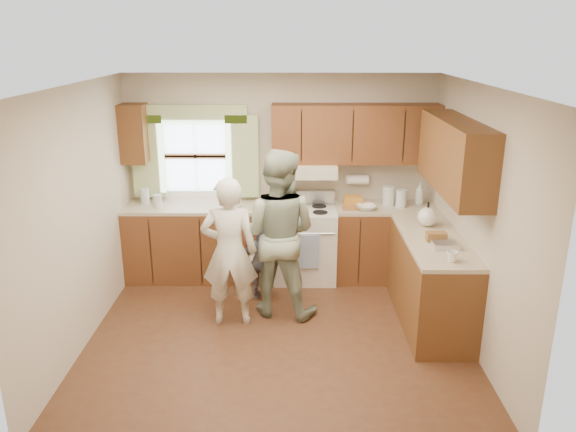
{
  "coord_description": "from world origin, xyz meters",
  "views": [
    {
      "loc": [
        0.13,
        -5.09,
        2.93
      ],
      "look_at": [
        0.1,
        0.4,
        1.15
      ],
      "focal_mm": 35.0,
      "sensor_mm": 36.0,
      "label": 1
    }
  ],
  "objects_px": {
    "woman_right": "(278,234)",
    "child": "(262,262)",
    "woman_left": "(229,252)",
    "stove": "(305,243)"
  },
  "relations": [
    {
      "from": "stove",
      "to": "woman_left",
      "type": "xyz_separation_m",
      "value": [
        -0.8,
        -1.15,
        0.33
      ]
    },
    {
      "from": "woman_right",
      "to": "child",
      "type": "height_order",
      "value": "woman_right"
    },
    {
      "from": "stove",
      "to": "woman_right",
      "type": "height_order",
      "value": "woman_right"
    },
    {
      "from": "woman_right",
      "to": "child",
      "type": "xyz_separation_m",
      "value": [
        -0.19,
        0.32,
        -0.47
      ]
    },
    {
      "from": "woman_left",
      "to": "child",
      "type": "height_order",
      "value": "woman_left"
    },
    {
      "from": "child",
      "to": "woman_right",
      "type": "bearing_deg",
      "value": 123.53
    },
    {
      "from": "woman_right",
      "to": "child",
      "type": "relative_size",
      "value": 2.05
    },
    {
      "from": "child",
      "to": "woman_left",
      "type": "bearing_deg",
      "value": 64.87
    },
    {
      "from": "stove",
      "to": "child",
      "type": "distance_m",
      "value": 0.77
    },
    {
      "from": "stove",
      "to": "child",
      "type": "height_order",
      "value": "stove"
    }
  ]
}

